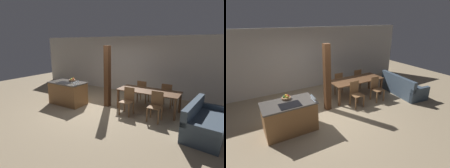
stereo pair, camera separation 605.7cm
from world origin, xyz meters
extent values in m
plane|color=#9E896B|center=(0.00, 0.00, 0.00)|extent=(16.00, 16.00, 0.00)
cube|color=beige|center=(0.00, 2.71, 1.35)|extent=(11.20, 0.08, 2.70)
cube|color=olive|center=(-1.21, -0.21, 0.42)|extent=(1.41, 0.78, 0.85)
cube|color=#4C4742|center=(-1.21, -0.21, 0.87)|extent=(1.45, 0.82, 0.04)
cube|color=black|center=(-1.21, -0.38, 0.89)|extent=(0.56, 0.40, 0.01)
cylinder|color=#99704C|center=(-1.20, 0.04, 0.92)|extent=(0.26, 0.26, 0.05)
sphere|color=red|center=(-1.15, 0.05, 0.97)|extent=(0.07, 0.07, 0.07)
sphere|color=gold|center=(-1.19, 0.10, 0.97)|extent=(0.08, 0.08, 0.08)
sphere|color=#3D8E38|center=(-1.26, 0.05, 0.97)|extent=(0.07, 0.07, 0.07)
sphere|color=yellow|center=(-1.19, -0.02, 0.97)|extent=(0.08, 0.08, 0.08)
cylinder|color=silver|center=(-0.57, -0.55, 0.90)|extent=(0.06, 0.06, 0.00)
cylinder|color=silver|center=(-0.57, -0.55, 0.94)|extent=(0.01, 0.01, 0.08)
cone|color=silver|center=(-0.57, -0.55, 1.01)|extent=(0.07, 0.07, 0.07)
cylinder|color=silver|center=(-0.57, -0.46, 0.90)|extent=(0.06, 0.06, 0.00)
cylinder|color=silver|center=(-0.57, -0.46, 0.94)|extent=(0.01, 0.01, 0.08)
cone|color=silver|center=(-0.57, -0.46, 1.01)|extent=(0.07, 0.07, 0.07)
cylinder|color=silver|center=(-0.57, -0.38, 0.90)|extent=(0.06, 0.06, 0.00)
cylinder|color=silver|center=(-0.57, -0.38, 0.94)|extent=(0.01, 0.01, 0.08)
cone|color=silver|center=(-0.57, -0.38, 1.01)|extent=(0.07, 0.07, 0.07)
cylinder|color=silver|center=(-0.57, -0.29, 0.90)|extent=(0.06, 0.06, 0.00)
cylinder|color=silver|center=(-0.57, -0.29, 0.94)|extent=(0.01, 0.01, 0.08)
cone|color=silver|center=(-0.57, -0.29, 1.01)|extent=(0.07, 0.07, 0.07)
cube|color=brown|center=(1.78, 0.77, 0.73)|extent=(2.17, 0.90, 0.03)
cube|color=brown|center=(0.76, 0.38, 0.36)|extent=(0.07, 0.07, 0.72)
cube|color=brown|center=(2.80, 0.38, 0.36)|extent=(0.07, 0.07, 0.72)
cube|color=brown|center=(0.76, 1.15, 0.36)|extent=(0.07, 0.07, 0.72)
cube|color=brown|center=(2.80, 1.15, 0.36)|extent=(0.07, 0.07, 0.72)
cube|color=brown|center=(1.29, 0.02, 0.46)|extent=(0.40, 0.40, 0.02)
cube|color=brown|center=(1.29, 0.21, 0.70)|extent=(0.38, 0.02, 0.46)
cube|color=brown|center=(1.11, -0.16, 0.22)|extent=(0.04, 0.04, 0.45)
cube|color=brown|center=(1.47, -0.16, 0.22)|extent=(0.04, 0.04, 0.45)
cube|color=brown|center=(1.11, 0.19, 0.22)|extent=(0.04, 0.04, 0.45)
cube|color=brown|center=(1.47, 0.19, 0.22)|extent=(0.04, 0.04, 0.45)
cube|color=brown|center=(2.27, 0.02, 0.46)|extent=(0.40, 0.40, 0.02)
cube|color=brown|center=(2.27, 0.21, 0.70)|extent=(0.38, 0.02, 0.46)
cube|color=brown|center=(2.09, -0.16, 0.22)|extent=(0.04, 0.04, 0.45)
cube|color=brown|center=(2.45, -0.16, 0.22)|extent=(0.04, 0.04, 0.45)
cube|color=brown|center=(2.09, 0.19, 0.22)|extent=(0.04, 0.04, 0.45)
cube|color=brown|center=(2.45, 0.19, 0.22)|extent=(0.04, 0.04, 0.45)
cube|color=brown|center=(1.29, 1.51, 0.46)|extent=(0.40, 0.40, 0.02)
cube|color=brown|center=(1.29, 1.32, 0.70)|extent=(0.38, 0.02, 0.46)
cube|color=brown|center=(1.47, 1.69, 0.22)|extent=(0.04, 0.04, 0.45)
cube|color=brown|center=(1.11, 1.69, 0.22)|extent=(0.04, 0.04, 0.45)
cube|color=brown|center=(1.47, 1.34, 0.22)|extent=(0.04, 0.04, 0.45)
cube|color=brown|center=(1.11, 1.34, 0.22)|extent=(0.04, 0.04, 0.45)
cube|color=brown|center=(2.27, 1.51, 0.46)|extent=(0.40, 0.40, 0.02)
cube|color=brown|center=(2.27, 1.32, 0.70)|extent=(0.38, 0.02, 0.46)
cube|color=brown|center=(2.45, 1.69, 0.22)|extent=(0.04, 0.04, 0.45)
cube|color=brown|center=(2.09, 1.69, 0.22)|extent=(0.04, 0.04, 0.45)
cube|color=brown|center=(2.45, 1.34, 0.22)|extent=(0.04, 0.04, 0.45)
cube|color=brown|center=(2.09, 1.34, 0.22)|extent=(0.04, 0.04, 0.45)
cube|color=#3D4C5B|center=(3.71, -0.01, 0.22)|extent=(1.08, 1.98, 0.43)
cube|color=#3D4C5B|center=(3.35, 0.03, 0.64)|extent=(0.37, 1.90, 0.41)
cube|color=#3D4C5B|center=(3.61, -0.88, 0.29)|extent=(0.88, 0.24, 0.57)
cube|color=#3D4C5B|center=(3.81, 0.85, 0.29)|extent=(0.88, 0.24, 0.57)
cube|color=#4C2D19|center=(0.28, 0.38, 1.15)|extent=(0.20, 0.20, 2.31)
camera|label=1|loc=(3.80, -5.00, 2.39)|focal=28.00mm
camera|label=2|loc=(-2.20, -4.59, 3.05)|focal=28.00mm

